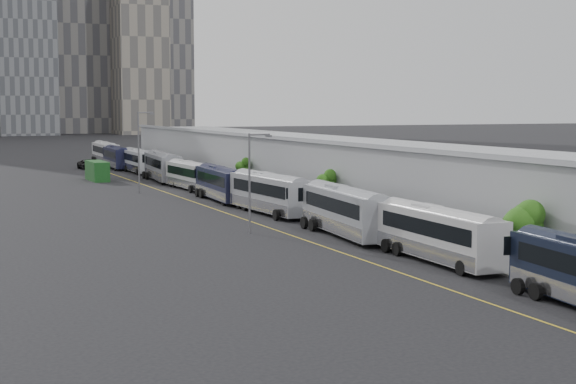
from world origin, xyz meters
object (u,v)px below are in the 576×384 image
bus_3 (346,215)px  bus_8 (138,163)px  bus_7 (163,169)px  bus_10 (105,154)px  bus_6 (190,178)px  street_lamp_far (140,147)px  suv (89,164)px  street_lamp_near (252,175)px  shipping_container (97,171)px  bus_9 (117,159)px  bus_5 (221,186)px  bus_4 (270,197)px  bus_2 (439,239)px

bus_3 → bus_8: (0.34, 72.71, -0.12)m
bus_7 → bus_10: 40.94m
bus_6 → street_lamp_far: size_ratio=1.25×
suv → street_lamp_near: bearing=-97.6°
suv → shipping_container: bearing=-104.4°
bus_6 → bus_8: size_ratio=0.96×
bus_10 → street_lamp_near: (-6.55, -92.90, 3.14)m
bus_9 → bus_5: bearing=-87.9°
bus_8 → street_lamp_near: size_ratio=1.55×
bus_9 → bus_4: bearing=-87.5°
bus_6 → bus_7: bus_7 is taller
bus_2 → bus_3: size_ratio=0.93×
bus_8 → suv: 12.23m
bus_8 → street_lamp_far: bearing=-102.7°
bus_4 → bus_10: 81.42m
street_lamp_far → bus_8: bearing=77.0°
street_lamp_far → shipping_container: (-1.38, 19.94, -4.22)m
bus_2 → shipping_container: bearing=97.8°
bus_3 → bus_5: 29.27m
bus_5 → street_lamp_far: size_ratio=1.33×
bus_5 → bus_3: bearing=-85.6°
bus_3 → bus_10: bus_3 is taller
bus_6 → bus_9: bus_9 is taller
bus_5 → bus_9: bus_5 is taller
bus_3 → bus_8: bearing=95.0°
bus_6 → suv: bearing=95.0°
bus_5 → shipping_container: size_ratio=1.90×
bus_6 → street_lamp_far: street_lamp_far is taller
bus_9 → bus_10: (0.90, 14.11, 0.09)m
bus_10 → bus_4: bearing=-88.7°
bus_7 → suv: size_ratio=2.40×
street_lamp_near → shipping_container: street_lamp_near is taller
bus_4 → bus_10: (0.34, 81.42, -0.01)m
street_lamp_far → bus_2: bearing=-82.3°
bus_10 → shipping_container: (-8.48, -36.55, -0.29)m
bus_5 → bus_8: bearing=91.6°
bus_6 → bus_7: 13.10m
bus_5 → bus_10: size_ratio=0.96×
suv → bus_2: bearing=-93.4°
bus_3 → bus_6: (-0.13, 43.34, -0.20)m
bus_3 → bus_4: bearing=96.1°
bus_2 → bus_8: (0.01, 85.86, -0.01)m
bus_4 → bus_6: bus_4 is taller
bus_7 → shipping_container: 9.34m
bus_3 → bus_4: (-0.22, 15.96, -0.02)m
bus_8 → bus_9: size_ratio=1.00×
bus_5 → bus_7: size_ratio=0.93×
bus_8 → shipping_container: bus_8 is taller
bus_5 → suv: size_ratio=2.23×
bus_3 → suv: bus_3 is taller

